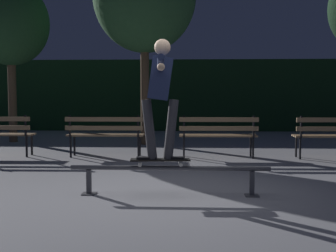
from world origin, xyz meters
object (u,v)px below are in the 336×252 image
park_bench_rightmost (334,133)px  tree_far_left (11,24)px  skateboard (160,160)px  skateboarder (160,88)px  grind_rail (170,172)px  park_bench_left_center (105,132)px  park_bench_right_center (218,132)px

park_bench_rightmost → tree_far_left: size_ratio=0.37×
skateboard → skateboarder: skateboarder is taller
grind_rail → skateboarder: skateboarder is taller
park_bench_left_center → skateboard: bearing=-67.9°
park_bench_rightmost → tree_far_left: 8.67m
park_bench_right_center → tree_far_left: bearing=152.8°
park_bench_left_center → skateboarder: bearing=-67.8°
park_bench_left_center → tree_far_left: size_ratio=0.37×
tree_far_left → skateboarder: bearing=-54.2°
skateboarder → park_bench_left_center: size_ratio=0.97×
skateboard → park_bench_right_center: (0.97, 3.39, 0.08)m
skateboarder → park_bench_rightmost: 4.82m
skateboard → tree_far_left: bearing=125.8°
skateboarder → park_bench_rightmost: size_ratio=0.97×
grind_rail → skateboard: size_ratio=3.29×
park_bench_right_center → park_bench_rightmost: 2.35m
skateboarder → park_bench_left_center: bearing=112.2°
park_bench_left_center → tree_far_left: bearing=137.8°
park_bench_left_center → park_bench_rightmost: 4.69m
skateboard → park_bench_rightmost: size_ratio=0.49×
skateboard → skateboarder: 0.94m
park_bench_left_center → park_bench_rightmost: size_ratio=1.00×
park_bench_left_center → park_bench_right_center: 2.35m
park_bench_left_center → park_bench_right_center: size_ratio=1.00×
park_bench_rightmost → skateboard: bearing=-134.3°
skateboard → grind_rail: bearing=-0.0°
skateboard → park_bench_right_center: park_bench_right_center is taller
grind_rail → skateboard: bearing=180.0°
skateboard → park_bench_rightmost: park_bench_rightmost is taller
skateboarder → park_bench_rightmost: skateboarder is taller
grind_rail → park_bench_right_center: park_bench_right_center is taller
tree_far_left → park_bench_right_center: bearing=-27.2°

